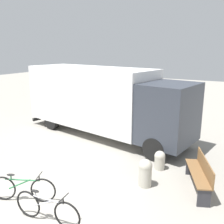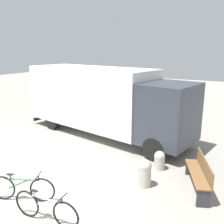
% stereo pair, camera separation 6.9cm
% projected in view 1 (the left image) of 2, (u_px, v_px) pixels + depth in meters
% --- Properties ---
extents(ground_plane, '(60.00, 60.00, 0.00)m').
position_uv_depth(ground_plane, '(39.00, 214.00, 6.17)').
color(ground_plane, gray).
extents(delivery_truck, '(8.61, 3.74, 3.13)m').
position_uv_depth(delivery_truck, '(103.00, 99.00, 11.52)').
color(delivery_truck, white).
rests_on(delivery_truck, ground).
extents(park_bench, '(1.04, 1.84, 0.96)m').
position_uv_depth(park_bench, '(201.00, 172.00, 7.13)').
color(park_bench, brown).
rests_on(park_bench, ground).
extents(bicycle_near, '(1.66, 0.76, 0.78)m').
position_uv_depth(bicycle_near, '(23.00, 188.00, 6.62)').
color(bicycle_near, black).
rests_on(bicycle_near, ground).
extents(bicycle_middle, '(1.79, 0.44, 0.78)m').
position_uv_depth(bicycle_middle, '(47.00, 209.00, 5.78)').
color(bicycle_middle, black).
rests_on(bicycle_middle, ground).
extents(bollard_near_bench, '(0.40, 0.40, 0.84)m').
position_uv_depth(bollard_near_bench, '(145.00, 172.00, 7.34)').
color(bollard_near_bench, '#B2AD9E').
rests_on(bollard_near_bench, ground).
extents(bollard_far_bench, '(0.37, 0.37, 0.65)m').
position_uv_depth(bollard_far_bench, '(160.00, 160.00, 8.41)').
color(bollard_far_bench, '#B2AD9E').
rests_on(bollard_far_bench, ground).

